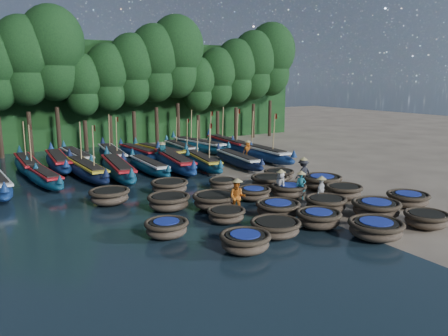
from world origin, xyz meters
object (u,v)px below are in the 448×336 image
coracle_6 (275,227)px  coracle_13 (326,204)px  coracle_9 (408,199)px  coracle_23 (270,181)px  coracle_16 (215,200)px  long_boat_9 (27,165)px  long_boat_1 (42,176)px  long_boat_11 (77,157)px  long_boat_12 (112,154)px  coracle_8 (376,208)px  coracle_21 (170,186)px  long_boat_17 (228,144)px  long_boat_6 (201,161)px  fisherman_4 (321,191)px  long_boat_10 (58,161)px  long_boat_14 (160,152)px  fisherman_1 (301,184)px  fisherman_5 (163,154)px  coracle_17 (254,193)px  long_boat_4 (149,166)px  long_boat_7 (238,160)px  fisherman_3 (303,173)px  long_boat_2 (86,170)px  coracle_4 (426,219)px  coracle_11 (226,215)px  long_boat_13 (138,152)px  coracle_20 (110,196)px  coracle_7 (319,218)px  long_boat_5 (174,162)px  long_boat_3 (118,169)px  coracle_22 (223,184)px  long_boat_16 (199,145)px  coracle_24 (279,175)px  fisherman_2 (237,196)px  fisherman_0 (281,183)px  coracle_19 (322,182)px  coracle_14 (344,191)px  coracle_15 (169,202)px  coracle_10 (167,228)px  fisherman_6 (248,150)px

coracle_6 → coracle_13: 4.40m
coracle_9 → coracle_23: (-3.84, 6.70, 0.03)m
coracle_16 → long_boat_9: 16.10m
long_boat_1 → long_boat_11: bearing=53.7°
long_boat_12 → coracle_8: bearing=-66.7°
coracle_21 → long_boat_11: bearing=101.4°
long_boat_17 → long_boat_6: bearing=-129.2°
long_boat_9 → fisherman_4: 20.61m
long_boat_10 → long_boat_14: bearing=2.5°
coracle_13 → fisherman_1: (0.52, 2.48, 0.42)m
coracle_6 → fisherman_4: fisherman_4 is taller
long_boat_12 → fisherman_5: 4.64m
long_boat_11 → coracle_17: bearing=-72.0°
coracle_16 → long_boat_4: (0.38, 9.94, 0.03)m
coracle_17 → long_boat_7: size_ratio=0.25×
long_boat_11 → fisherman_3: fisherman_3 is taller
long_boat_2 → coracle_4: bearing=-62.1°
coracle_6 → coracle_11: coracle_6 is taller
fisherman_4 → long_boat_12: bearing=-97.4°
coracle_11 → long_boat_13: size_ratio=0.24×
coracle_20 → long_boat_17: (14.41, 11.63, 0.15)m
long_boat_17 → coracle_7: bearing=-104.8°
long_boat_17 → fisherman_5: (-7.94, -3.54, 0.27)m
coracle_16 → long_boat_17: (10.11, 15.21, 0.16)m
long_boat_5 → long_boat_9: (-9.19, 4.56, -0.05)m
coracle_9 → coracle_17: bearing=140.6°
long_boat_6 → long_boat_10: 10.46m
fisherman_1 → coracle_16: bearing=-146.6°
long_boat_3 → long_boat_12: bearing=83.5°
coracle_16 → long_boat_2: size_ratio=0.29×
fisherman_5 → fisherman_3: bearing=12.8°
long_boat_10 → coracle_22: bearing=-54.8°
long_boat_16 → fisherman_4: long_boat_16 is taller
coracle_24 → fisherman_2: (-6.16, -4.58, 0.50)m
coracle_23 → long_boat_10: bearing=127.6°
long_boat_10 → fisherman_0: (8.93, -14.70, 0.27)m
coracle_20 → coracle_21: (3.55, 0.32, -0.02)m
long_boat_3 → long_boat_12: 5.89m
coracle_21 → coracle_6: bearing=-83.4°
coracle_22 → coracle_19: bearing=-30.7°
long_boat_1 → long_boat_17: bearing=10.8°
long_boat_9 → fisherman_1: 19.36m
coracle_22 → long_boat_7: 7.13m
coracle_20 → long_boat_14: long_boat_14 is taller
coracle_4 → long_boat_11: size_ratio=0.29×
coracle_14 → long_boat_9: long_boat_9 is taller
coracle_22 → fisherman_0: fisherman_0 is taller
coracle_15 → coracle_10: bearing=-115.4°
long_boat_6 → long_boat_14: long_boat_6 is taller
coracle_24 → fisherman_6: (2.47, 7.24, 0.43)m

